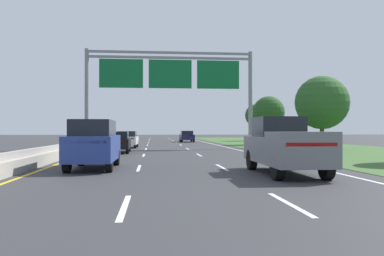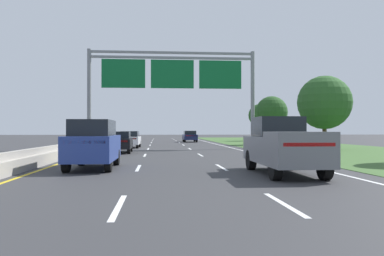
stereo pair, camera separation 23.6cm
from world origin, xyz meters
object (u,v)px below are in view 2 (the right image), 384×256
(car_black_left_lane_sedan, at_px, (119,142))
(roadside_tree_far, at_px, (272,112))
(car_blue_left_lane_suv, at_px, (94,143))
(roadside_tree_mid, at_px, (324,103))
(overhead_sign_gantry, at_px, (172,78))
(car_white_left_lane_sedan, at_px, (130,139))
(pickup_truck_grey, at_px, (283,146))
(car_navy_right_lane_sedan, at_px, (190,136))
(roadside_tree_distant, at_px, (260,115))

(car_black_left_lane_sedan, distance_m, roadside_tree_far, 21.66)
(car_blue_left_lane_suv, distance_m, roadside_tree_mid, 23.42)
(car_blue_left_lane_suv, bearing_deg, roadside_tree_mid, -47.36)
(overhead_sign_gantry, xyz_separation_m, car_white_left_lane_sedan, (-3.93, 2.52, -5.49))
(pickup_truck_grey, height_order, car_blue_left_lane_suv, pickup_truck_grey)
(pickup_truck_grey, relative_size, roadside_tree_far, 0.98)
(car_black_left_lane_sedan, relative_size, roadside_tree_mid, 0.70)
(car_black_left_lane_sedan, distance_m, car_blue_left_lane_suv, 12.22)
(overhead_sign_gantry, xyz_separation_m, car_navy_right_lane_sedan, (3.16, 19.94, -5.49))
(pickup_truck_grey, xyz_separation_m, roadside_tree_far, (8.08, 29.66, 2.62))
(pickup_truck_grey, relative_size, car_blue_left_lane_suv, 1.15)
(car_navy_right_lane_sedan, bearing_deg, roadside_tree_mid, -156.79)
(overhead_sign_gantry, height_order, car_white_left_lane_sedan, overhead_sign_gantry)
(roadside_tree_mid, bearing_deg, car_white_left_lane_sedan, 163.29)
(overhead_sign_gantry, relative_size, car_black_left_lane_sedan, 3.40)
(car_black_left_lane_sedan, bearing_deg, overhead_sign_gantry, -35.09)
(car_black_left_lane_sedan, xyz_separation_m, roadside_tree_far, (15.70, 14.65, 2.88))
(car_black_left_lane_sedan, relative_size, roadside_tree_distant, 0.78)
(roadside_tree_far, distance_m, roadside_tree_distant, 16.48)
(pickup_truck_grey, height_order, car_white_left_lane_sedan, pickup_truck_grey)
(car_navy_right_lane_sedan, distance_m, car_blue_left_lane_suv, 38.94)
(car_blue_left_lane_suv, xyz_separation_m, roadside_tree_distant, (18.44, 43.10, 2.82))
(car_navy_right_lane_sedan, distance_m, car_white_left_lane_sedan, 18.81)
(car_navy_right_lane_sedan, distance_m, roadside_tree_mid, 24.78)
(pickup_truck_grey, distance_m, car_blue_left_lane_suv, 8.06)
(car_white_left_lane_sedan, bearing_deg, overhead_sign_gantry, -121.40)
(car_black_left_lane_sedan, xyz_separation_m, roadside_tree_distant, (18.50, 30.89, 3.10))
(car_white_left_lane_sedan, bearing_deg, car_blue_left_lane_suv, -179.18)
(car_white_left_lane_sedan, relative_size, roadside_tree_distant, 0.78)
(car_blue_left_lane_suv, bearing_deg, car_black_left_lane_sedan, 0.26)
(car_navy_right_lane_sedan, height_order, car_black_left_lane_sedan, same)
(overhead_sign_gantry, relative_size, car_white_left_lane_sedan, 3.39)
(pickup_truck_grey, height_order, roadside_tree_far, roadside_tree_far)
(car_navy_right_lane_sedan, relative_size, roadside_tree_mid, 0.69)
(car_white_left_lane_sedan, bearing_deg, car_black_left_lane_sedan, 179.81)
(car_blue_left_lane_suv, relative_size, roadside_tree_mid, 0.74)
(pickup_truck_grey, xyz_separation_m, roadside_tree_distant, (10.89, 45.90, 2.85))
(car_blue_left_lane_suv, xyz_separation_m, roadside_tree_mid, (17.08, 15.75, 2.94))
(pickup_truck_grey, bearing_deg, roadside_tree_far, -14.60)
(overhead_sign_gantry, height_order, roadside_tree_mid, overhead_sign_gantry)
(car_navy_right_lane_sedan, relative_size, roadside_tree_distant, 0.78)
(roadside_tree_distant, bearing_deg, car_black_left_lane_sedan, -120.92)
(car_navy_right_lane_sedan, xyz_separation_m, car_white_left_lane_sedan, (-7.09, -17.42, 0.00))
(overhead_sign_gantry, relative_size, roadside_tree_distant, 2.65)
(car_navy_right_lane_sedan, relative_size, roadside_tree_far, 0.80)
(roadside_tree_mid, bearing_deg, overhead_sign_gantry, 168.83)
(car_blue_left_lane_suv, xyz_separation_m, car_white_left_lane_sedan, (0.15, 20.84, -0.28))
(overhead_sign_gantry, distance_m, roadside_tree_far, 14.60)
(car_white_left_lane_sedan, xyz_separation_m, roadside_tree_mid, (16.94, -5.09, 3.22))
(roadside_tree_mid, relative_size, roadside_tree_far, 1.15)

